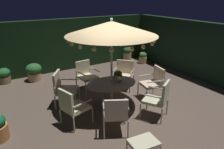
{
  "coord_description": "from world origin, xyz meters",
  "views": [
    {
      "loc": [
        -3.09,
        -4.81,
        3.03
      ],
      "look_at": [
        -0.27,
        -0.16,
        0.96
      ],
      "focal_mm": 33.87,
      "sensor_mm": 36.0,
      "label": 1
    }
  ],
  "objects_px": {
    "patio_chair_southwest": "(63,87)",
    "potted_plant_left_near": "(34,72)",
    "potted_plant_left_far": "(4,75)",
    "patio_chair_north": "(116,112)",
    "patio_chair_east": "(154,81)",
    "patio_dining_table": "(112,88)",
    "patio_chair_southeast": "(124,73)",
    "ottoman_footrest": "(144,144)",
    "patio_chair_west": "(72,105)",
    "patio_umbrella": "(111,28)",
    "potted_plant_right_far": "(143,58)",
    "potted_plant_back_left": "(127,54)",
    "centerpiece_planter": "(118,76)",
    "patio_chair_south": "(86,74)",
    "patio_chair_northeast": "(159,97)"
  },
  "relations": [
    {
      "from": "centerpiece_planter",
      "to": "ottoman_footrest",
      "type": "height_order",
      "value": "centerpiece_planter"
    },
    {
      "from": "patio_chair_west",
      "to": "potted_plant_left_near",
      "type": "bearing_deg",
      "value": 92.47
    },
    {
      "from": "patio_chair_southeast",
      "to": "potted_plant_right_far",
      "type": "height_order",
      "value": "patio_chair_southeast"
    },
    {
      "from": "patio_dining_table",
      "to": "patio_chair_west",
      "type": "relative_size",
      "value": 1.52
    },
    {
      "from": "patio_chair_west",
      "to": "ottoman_footrest",
      "type": "xyz_separation_m",
      "value": [
        0.73,
        -1.79,
        -0.19
      ]
    },
    {
      "from": "patio_chair_southwest",
      "to": "potted_plant_left_near",
      "type": "distance_m",
      "value": 2.43
    },
    {
      "from": "patio_chair_northeast",
      "to": "patio_chair_east",
      "type": "bearing_deg",
      "value": 54.69
    },
    {
      "from": "patio_chair_southwest",
      "to": "patio_umbrella",
      "type": "bearing_deg",
      "value": -32.15
    },
    {
      "from": "patio_chair_north",
      "to": "potted_plant_left_far",
      "type": "relative_size",
      "value": 1.74
    },
    {
      "from": "potted_plant_left_far",
      "to": "patio_chair_south",
      "type": "bearing_deg",
      "value": -42.17
    },
    {
      "from": "patio_chair_southeast",
      "to": "potted_plant_right_far",
      "type": "xyz_separation_m",
      "value": [
        2.31,
        1.82,
        -0.27
      ]
    },
    {
      "from": "patio_chair_southwest",
      "to": "potted_plant_left_near",
      "type": "height_order",
      "value": "patio_chair_southwest"
    },
    {
      "from": "ottoman_footrest",
      "to": "potted_plant_right_far",
      "type": "relative_size",
      "value": 1.1
    },
    {
      "from": "patio_umbrella",
      "to": "potted_plant_right_far",
      "type": "bearing_deg",
      "value": 38.93
    },
    {
      "from": "patio_chair_north",
      "to": "patio_chair_south",
      "type": "relative_size",
      "value": 0.98
    },
    {
      "from": "patio_umbrella",
      "to": "patio_chair_northeast",
      "type": "height_order",
      "value": "patio_umbrella"
    },
    {
      "from": "potted_plant_left_far",
      "to": "patio_chair_northeast",
      "type": "bearing_deg",
      "value": -55.68
    },
    {
      "from": "patio_chair_north",
      "to": "potted_plant_left_far",
      "type": "xyz_separation_m",
      "value": [
        -1.84,
        4.65,
        -0.28
      ]
    },
    {
      "from": "patio_chair_west",
      "to": "patio_chair_south",
      "type": "bearing_deg",
      "value": 56.28
    },
    {
      "from": "patio_umbrella",
      "to": "patio_chair_southeast",
      "type": "bearing_deg",
      "value": 40.7
    },
    {
      "from": "patio_chair_southeast",
      "to": "potted_plant_right_far",
      "type": "bearing_deg",
      "value": 38.11
    },
    {
      "from": "centerpiece_planter",
      "to": "patio_chair_southeast",
      "type": "distance_m",
      "value": 1.31
    },
    {
      "from": "patio_chair_west",
      "to": "patio_chair_southwest",
      "type": "bearing_deg",
      "value": 81.84
    },
    {
      "from": "patio_chair_north",
      "to": "potted_plant_back_left",
      "type": "xyz_separation_m",
      "value": [
        3.55,
        4.58,
        -0.22
      ]
    },
    {
      "from": "patio_dining_table",
      "to": "centerpiece_planter",
      "type": "height_order",
      "value": "centerpiece_planter"
    },
    {
      "from": "ottoman_footrest",
      "to": "potted_plant_right_far",
      "type": "height_order",
      "value": "potted_plant_right_far"
    },
    {
      "from": "patio_chair_southwest",
      "to": "potted_plant_left_far",
      "type": "height_order",
      "value": "patio_chair_southwest"
    },
    {
      "from": "patio_dining_table",
      "to": "patio_chair_east",
      "type": "xyz_separation_m",
      "value": [
        1.34,
        -0.27,
        0.02
      ]
    },
    {
      "from": "centerpiece_planter",
      "to": "potted_plant_back_left",
      "type": "bearing_deg",
      "value": 51.29
    },
    {
      "from": "potted_plant_back_left",
      "to": "potted_plant_left_near",
      "type": "xyz_separation_m",
      "value": [
        -4.4,
        -0.25,
        0.0
      ]
    },
    {
      "from": "centerpiece_planter",
      "to": "potted_plant_right_far",
      "type": "distance_m",
      "value": 4.24
    },
    {
      "from": "centerpiece_planter",
      "to": "ottoman_footrest",
      "type": "xyz_separation_m",
      "value": [
        -0.78,
        -2.12,
        -0.54
      ]
    },
    {
      "from": "patio_chair_northeast",
      "to": "potted_plant_left_near",
      "type": "height_order",
      "value": "patio_chair_northeast"
    },
    {
      "from": "centerpiece_planter",
      "to": "patio_chair_north",
      "type": "bearing_deg",
      "value": -124.85
    },
    {
      "from": "potted_plant_left_far",
      "to": "potted_plant_right_far",
      "type": "distance_m",
      "value": 5.87
    },
    {
      "from": "patio_chair_north",
      "to": "ottoman_footrest",
      "type": "height_order",
      "value": "patio_chair_north"
    },
    {
      "from": "patio_dining_table",
      "to": "potted_plant_left_far",
      "type": "xyz_separation_m",
      "value": [
        -2.47,
        3.44,
        -0.26
      ]
    },
    {
      "from": "centerpiece_planter",
      "to": "patio_chair_southwest",
      "type": "relative_size",
      "value": 0.35
    },
    {
      "from": "patio_chair_north",
      "to": "patio_chair_east",
      "type": "relative_size",
      "value": 0.98
    },
    {
      "from": "centerpiece_planter",
      "to": "potted_plant_left_near",
      "type": "xyz_separation_m",
      "value": [
        -1.66,
        3.17,
        -0.55
      ]
    },
    {
      "from": "potted_plant_left_near",
      "to": "patio_chair_east",
      "type": "bearing_deg",
      "value": -50.32
    },
    {
      "from": "ottoman_footrest",
      "to": "patio_umbrella",
      "type": "bearing_deg",
      "value": 74.7
    },
    {
      "from": "potted_plant_right_far",
      "to": "potted_plant_left_near",
      "type": "height_order",
      "value": "potted_plant_left_near"
    },
    {
      "from": "patio_chair_north",
      "to": "patio_chair_southwest",
      "type": "height_order",
      "value": "patio_chair_southwest"
    },
    {
      "from": "potted_plant_left_far",
      "to": "patio_chair_southwest",
      "type": "bearing_deg",
      "value": -64.33
    },
    {
      "from": "patio_chair_north",
      "to": "centerpiece_planter",
      "type": "bearing_deg",
      "value": 55.15
    },
    {
      "from": "ottoman_footrest",
      "to": "potted_plant_left_far",
      "type": "xyz_separation_m",
      "value": [
        -1.88,
        5.6,
        -0.07
      ]
    },
    {
      "from": "patio_dining_table",
      "to": "patio_chair_southeast",
      "type": "distance_m",
      "value": 1.37
    },
    {
      "from": "patio_chair_southwest",
      "to": "patio_chair_west",
      "type": "height_order",
      "value": "patio_chair_southwest"
    },
    {
      "from": "patio_chair_southwest",
      "to": "ottoman_footrest",
      "type": "xyz_separation_m",
      "value": [
        0.57,
        -2.89,
        -0.22
      ]
    }
  ]
}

